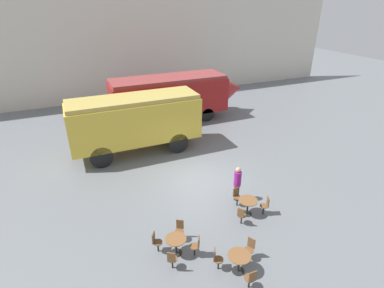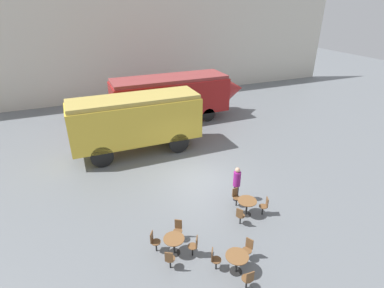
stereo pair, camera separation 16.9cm
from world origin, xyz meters
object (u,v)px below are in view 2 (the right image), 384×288
Objects in this scene: passenger_coach_vintage at (136,119)px; cafe_chair_0 at (195,245)px; cafe_table_far at (247,204)px; cafe_table_mid at (237,260)px; cafe_table_near at (174,242)px; visitor_person at (237,183)px; streamlined_locomotive at (179,94)px.

passenger_coach_vintage is 8.75× the size of cafe_chair_0.
cafe_table_far is at bearing -69.16° from passenger_coach_vintage.
passenger_coach_vintage reaches higher than cafe_table_mid.
cafe_table_far is (3.68, 0.89, 0.03)m from cafe_table_near.
cafe_table_near is 0.76m from cafe_chair_0.
visitor_person reaches higher than cafe_table_mid.
cafe_table_mid is 3.20m from cafe_table_far.
cafe_table_far is (1.97, 2.52, 0.01)m from cafe_table_mid.
cafe_table_far reaches higher than cafe_table_near.
visitor_person is (-1.26, -10.99, -1.04)m from streamlined_locomotive.
passenger_coach_vintage is at bearing 95.56° from cafe_table_mid.
visitor_person reaches higher than cafe_table_near.
streamlined_locomotive is 15.07m from cafe_table_mid.
streamlined_locomotive is at bearing 77.15° from cafe_table_mid.
passenger_coach_vintage is at bearing 114.70° from visitor_person.
cafe_table_mid is 0.97× the size of cafe_table_far.
streamlined_locomotive is 11.11m from visitor_person.
cafe_table_mid is (-3.34, -14.63, -1.42)m from streamlined_locomotive.
passenger_coach_vintage reaches higher than streamlined_locomotive.
streamlined_locomotive reaches higher than cafe_table_near.
cafe_table_near is at bearing 136.32° from cafe_table_mid.
passenger_coach_vintage is 9.52× the size of cafe_table_mid.
streamlined_locomotive reaches higher than cafe_table_mid.
cafe_chair_0 reaches higher than cafe_table_far.
cafe_table_far is (-1.37, -12.11, -1.42)m from streamlined_locomotive.
cafe_chair_0 is at bearing 130.45° from cafe_table_mid.
cafe_chair_0 is at bearing -31.17° from cafe_table_near.
streamlined_locomotive is 14.17m from cafe_chair_0.
visitor_person is at bearing -111.25° from cafe_chair_0.
passenger_coach_vintage is at bearing -59.10° from cafe_chair_0.
cafe_table_far is at bearing 13.68° from cafe_table_near.
visitor_person is at bearing 84.59° from cafe_table_far.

